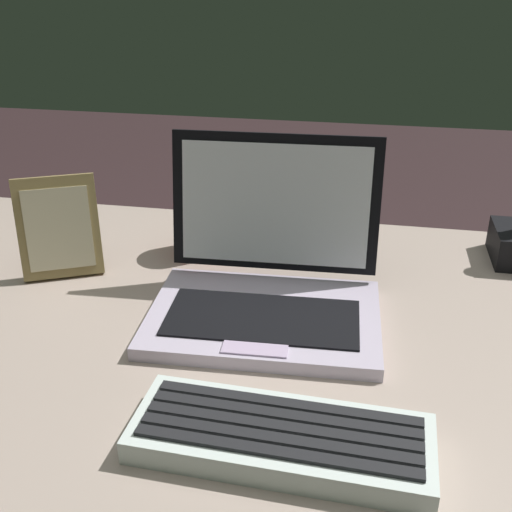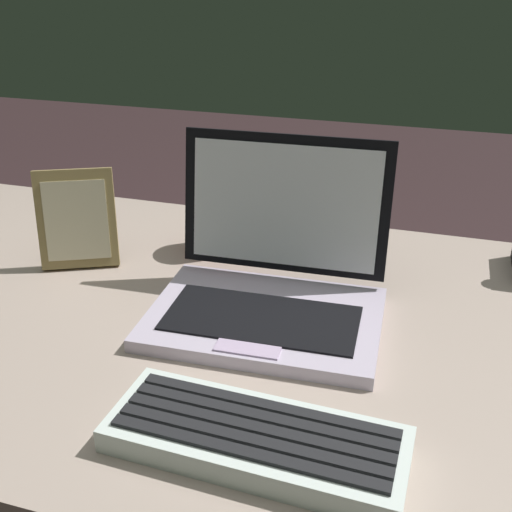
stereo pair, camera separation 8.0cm
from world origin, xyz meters
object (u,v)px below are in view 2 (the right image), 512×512
photo_frame (77,220)px  coffee_mug (216,225)px  external_keyboard (256,439)px  laptop_front (271,283)px

photo_frame → coffee_mug: (0.19, 0.12, -0.03)m
coffee_mug → external_keyboard: bearing=-65.1°
external_keyboard → coffee_mug: coffee_mug is taller
laptop_front → coffee_mug: size_ratio=2.69×
laptop_front → photo_frame: bearing=170.8°
coffee_mug → photo_frame: bearing=-148.4°
photo_frame → coffee_mug: size_ratio=1.32×
external_keyboard → laptop_front: bearing=102.5°
external_keyboard → coffee_mug: 0.48m
laptop_front → coffee_mug: (-0.14, 0.17, -0.00)m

